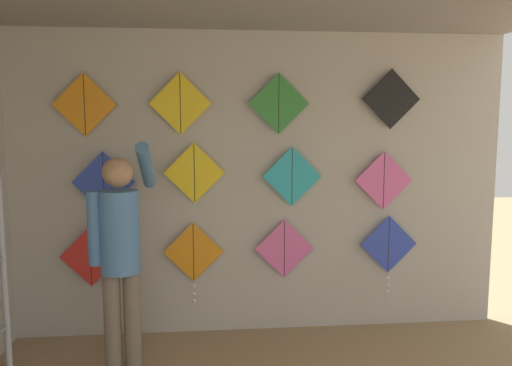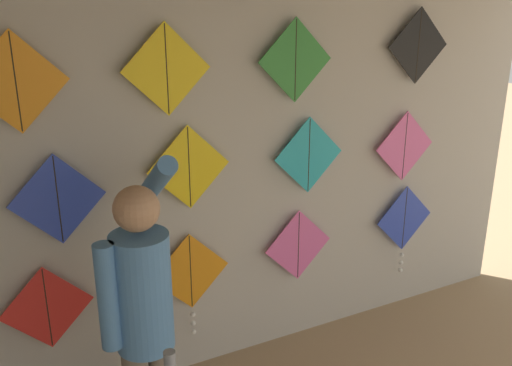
{
  "view_description": "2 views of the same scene",
  "coord_description": "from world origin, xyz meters",
  "px_view_note": "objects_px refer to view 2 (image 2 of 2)",
  "views": [
    {
      "loc": [
        -0.29,
        -0.45,
        1.97
      ],
      "look_at": [
        0.11,
        3.84,
        1.45
      ],
      "focal_mm": 35.0,
      "sensor_mm": 36.0,
      "label": 1
    },
    {
      "loc": [
        -1.63,
        0.83,
        2.62
      ],
      "look_at": [
        -0.07,
        3.84,
        1.44
      ],
      "focal_mm": 40.0,
      "sensor_mm": 36.0,
      "label": 2
    }
  ],
  "objects_px": {
    "kite_11": "(418,46)",
    "kite_5": "(189,167)",
    "kite_4": "(58,200)",
    "kite_9": "(167,70)",
    "kite_7": "(405,146)",
    "kite_3": "(404,223)",
    "kite_10": "(295,60)",
    "kite_2": "(298,245)",
    "kite_0": "(47,308)",
    "shopkeeper": "(143,312)",
    "kite_1": "(191,277)",
    "kite_8": "(16,82)",
    "kite_6": "(309,155)"
  },
  "relations": [
    {
      "from": "kite_6",
      "to": "kite_3",
      "type": "bearing_deg",
      "value": -0.06
    },
    {
      "from": "shopkeeper",
      "to": "kite_10",
      "type": "height_order",
      "value": "kite_10"
    },
    {
      "from": "shopkeeper",
      "to": "kite_6",
      "type": "bearing_deg",
      "value": 17.46
    },
    {
      "from": "kite_2",
      "to": "kite_3",
      "type": "xyz_separation_m",
      "value": [
        1.01,
        -0.0,
        -0.02
      ]
    },
    {
      "from": "shopkeeper",
      "to": "kite_9",
      "type": "relative_size",
      "value": 3.31
    },
    {
      "from": "kite_4",
      "to": "kite_11",
      "type": "bearing_deg",
      "value": 0.0
    },
    {
      "from": "kite_1",
      "to": "kite_5",
      "type": "xyz_separation_m",
      "value": [
        0.02,
        0.0,
        0.77
      ]
    },
    {
      "from": "shopkeeper",
      "to": "kite_4",
      "type": "bearing_deg",
      "value": 100.45
    },
    {
      "from": "kite_5",
      "to": "kite_9",
      "type": "height_order",
      "value": "kite_9"
    },
    {
      "from": "kite_7",
      "to": "kite_11",
      "type": "relative_size",
      "value": 1.0
    },
    {
      "from": "kite_1",
      "to": "kite_9",
      "type": "relative_size",
      "value": 1.38
    },
    {
      "from": "kite_3",
      "to": "kite_9",
      "type": "bearing_deg",
      "value": 179.97
    },
    {
      "from": "kite_0",
      "to": "kite_10",
      "type": "xyz_separation_m",
      "value": [
        1.71,
        0.0,
        1.38
      ]
    },
    {
      "from": "kite_2",
      "to": "kite_10",
      "type": "bearing_deg",
      "value": 180.0
    },
    {
      "from": "kite_0",
      "to": "kite_4",
      "type": "xyz_separation_m",
      "value": [
        0.14,
        0.0,
        0.68
      ]
    },
    {
      "from": "kite_4",
      "to": "kite_2",
      "type": "bearing_deg",
      "value": 0.0
    },
    {
      "from": "kite_3",
      "to": "kite_8",
      "type": "height_order",
      "value": "kite_8"
    },
    {
      "from": "shopkeeper",
      "to": "kite_9",
      "type": "xyz_separation_m",
      "value": [
        0.43,
        0.73,
        1.11
      ]
    },
    {
      "from": "kite_1",
      "to": "kite_6",
      "type": "distance_m",
      "value": 1.17
    },
    {
      "from": "kite_11",
      "to": "kite_2",
      "type": "bearing_deg",
      "value": 180.0
    },
    {
      "from": "kite_3",
      "to": "kite_5",
      "type": "distance_m",
      "value": 1.98
    },
    {
      "from": "kite_9",
      "to": "kite_11",
      "type": "distance_m",
      "value": 1.93
    },
    {
      "from": "shopkeeper",
      "to": "kite_5",
      "type": "distance_m",
      "value": 1.03
    },
    {
      "from": "kite_7",
      "to": "kite_0",
      "type": "bearing_deg",
      "value": 180.0
    },
    {
      "from": "kite_11",
      "to": "kite_5",
      "type": "bearing_deg",
      "value": 180.0
    },
    {
      "from": "kite_1",
      "to": "kite_4",
      "type": "xyz_separation_m",
      "value": [
        -0.79,
        0.0,
        0.7
      ]
    },
    {
      "from": "kite_2",
      "to": "kite_11",
      "type": "height_order",
      "value": "kite_11"
    },
    {
      "from": "kite_5",
      "to": "kite_7",
      "type": "bearing_deg",
      "value": 0.0
    },
    {
      "from": "kite_0",
      "to": "kite_5",
      "type": "distance_m",
      "value": 1.21
    },
    {
      "from": "kite_9",
      "to": "kite_11",
      "type": "height_order",
      "value": "kite_11"
    },
    {
      "from": "kite_3",
      "to": "kite_10",
      "type": "height_order",
      "value": "kite_10"
    },
    {
      "from": "kite_6",
      "to": "kite_10",
      "type": "distance_m",
      "value": 0.68
    },
    {
      "from": "kite_7",
      "to": "kite_3",
      "type": "bearing_deg",
      "value": -0.87
    },
    {
      "from": "kite_4",
      "to": "kite_11",
      "type": "relative_size",
      "value": 1.0
    },
    {
      "from": "kite_7",
      "to": "kite_8",
      "type": "xyz_separation_m",
      "value": [
        -2.72,
        0.0,
        0.7
      ]
    },
    {
      "from": "shopkeeper",
      "to": "kite_1",
      "type": "distance_m",
      "value": 0.94
    },
    {
      "from": "kite_4",
      "to": "kite_9",
      "type": "bearing_deg",
      "value": 0.0
    },
    {
      "from": "kite_1",
      "to": "kite_9",
      "type": "bearing_deg",
      "value": 179.41
    },
    {
      "from": "kite_10",
      "to": "kite_6",
      "type": "bearing_deg",
      "value": 0.0
    },
    {
      "from": "kite_0",
      "to": "kite_10",
      "type": "relative_size",
      "value": 1.0
    },
    {
      "from": "kite_4",
      "to": "kite_10",
      "type": "relative_size",
      "value": 1.0
    },
    {
      "from": "kite_1",
      "to": "kite_11",
      "type": "xyz_separation_m",
      "value": [
        1.83,
        0.0,
        1.44
      ]
    },
    {
      "from": "kite_5",
      "to": "kite_11",
      "type": "distance_m",
      "value": 1.94
    },
    {
      "from": "kite_3",
      "to": "kite_7",
      "type": "distance_m",
      "value": 0.66
    },
    {
      "from": "kite_8",
      "to": "kite_2",
      "type": "bearing_deg",
      "value": 0.0
    },
    {
      "from": "kite_1",
      "to": "kite_2",
      "type": "height_order",
      "value": "kite_2"
    },
    {
      "from": "shopkeeper",
      "to": "kite_6",
      "type": "relative_size",
      "value": 3.31
    },
    {
      "from": "kite_2",
      "to": "kite_3",
      "type": "height_order",
      "value": "kite_3"
    },
    {
      "from": "kite_5",
      "to": "kite_6",
      "type": "distance_m",
      "value": 0.9
    },
    {
      "from": "kite_11",
      "to": "kite_6",
      "type": "bearing_deg",
      "value": 180.0
    }
  ]
}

